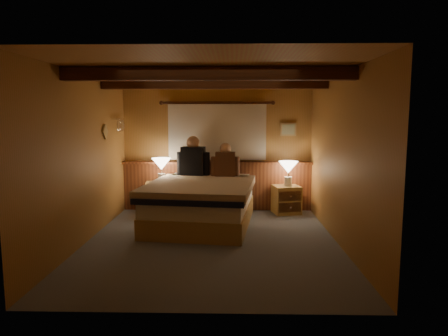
{
  "coord_description": "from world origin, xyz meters",
  "views": [
    {
      "loc": [
        0.31,
        -5.55,
        1.79
      ],
      "look_at": [
        0.17,
        0.4,
        1.02
      ],
      "focal_mm": 32.0,
      "sensor_mm": 36.0,
      "label": 1
    }
  ],
  "objects_px": {
    "nightstand_left": "(160,198)",
    "person_right": "(225,163)",
    "nightstand_right": "(286,200)",
    "lamp_left": "(161,166)",
    "bed": "(202,202)",
    "duffel_bag": "(163,216)",
    "person_left": "(193,159)",
    "lamp_right": "(288,169)"
  },
  "relations": [
    {
      "from": "lamp_right",
      "to": "person_left",
      "type": "bearing_deg",
      "value": -179.02
    },
    {
      "from": "nightstand_right",
      "to": "person_left",
      "type": "distance_m",
      "value": 1.89
    },
    {
      "from": "bed",
      "to": "nightstand_right",
      "type": "height_order",
      "value": "bed"
    },
    {
      "from": "nightstand_right",
      "to": "duffel_bag",
      "type": "bearing_deg",
      "value": -171.6
    },
    {
      "from": "person_left",
      "to": "duffel_bag",
      "type": "xyz_separation_m",
      "value": [
        -0.45,
        -0.74,
        -0.88
      ]
    },
    {
      "from": "nightstand_left",
      "to": "person_right",
      "type": "xyz_separation_m",
      "value": [
        1.21,
        -0.1,
        0.68
      ]
    },
    {
      "from": "nightstand_right",
      "to": "lamp_left",
      "type": "xyz_separation_m",
      "value": [
        -2.31,
        -0.1,
        0.64
      ]
    },
    {
      "from": "person_left",
      "to": "bed",
      "type": "bearing_deg",
      "value": -66.19
    },
    {
      "from": "nightstand_right",
      "to": "duffel_bag",
      "type": "distance_m",
      "value": 2.33
    },
    {
      "from": "nightstand_right",
      "to": "lamp_left",
      "type": "distance_m",
      "value": 2.4
    },
    {
      "from": "lamp_right",
      "to": "person_right",
      "type": "xyz_separation_m",
      "value": [
        -1.15,
        -0.14,
        0.13
      ]
    },
    {
      "from": "nightstand_left",
      "to": "duffel_bag",
      "type": "xyz_separation_m",
      "value": [
        0.17,
        -0.73,
        -0.15
      ]
    },
    {
      "from": "bed",
      "to": "lamp_left",
      "type": "xyz_separation_m",
      "value": [
        -0.79,
        0.74,
        0.53
      ]
    },
    {
      "from": "lamp_right",
      "to": "lamp_left",
      "type": "bearing_deg",
      "value": -178.33
    },
    {
      "from": "nightstand_left",
      "to": "duffel_bag",
      "type": "relative_size",
      "value": 1.3
    },
    {
      "from": "nightstand_right",
      "to": "person_right",
      "type": "height_order",
      "value": "person_right"
    },
    {
      "from": "bed",
      "to": "person_right",
      "type": "distance_m",
      "value": 0.97
    },
    {
      "from": "nightstand_left",
      "to": "person_right",
      "type": "distance_m",
      "value": 1.39
    },
    {
      "from": "nightstand_left",
      "to": "lamp_right",
      "type": "height_order",
      "value": "lamp_right"
    },
    {
      "from": "nightstand_right",
      "to": "nightstand_left",
      "type": "bearing_deg",
      "value": 169.82
    },
    {
      "from": "nightstand_right",
      "to": "duffel_bag",
      "type": "xyz_separation_m",
      "value": [
        -2.18,
        -0.81,
        -0.12
      ]
    },
    {
      "from": "bed",
      "to": "nightstand_right",
      "type": "relative_size",
      "value": 4.21
    },
    {
      "from": "lamp_right",
      "to": "bed",
      "type": "bearing_deg",
      "value": -152.33
    },
    {
      "from": "duffel_bag",
      "to": "lamp_left",
      "type": "bearing_deg",
      "value": 104.29
    },
    {
      "from": "lamp_left",
      "to": "person_right",
      "type": "relative_size",
      "value": 0.73
    },
    {
      "from": "lamp_left",
      "to": "duffel_bag",
      "type": "height_order",
      "value": "lamp_left"
    },
    {
      "from": "lamp_left",
      "to": "lamp_right",
      "type": "relative_size",
      "value": 0.99
    },
    {
      "from": "duffel_bag",
      "to": "nightstand_left",
      "type": "bearing_deg",
      "value": 106.51
    },
    {
      "from": "lamp_left",
      "to": "person_right",
      "type": "height_order",
      "value": "person_right"
    },
    {
      "from": "bed",
      "to": "nightstand_right",
      "type": "bearing_deg",
      "value": 36.14
    },
    {
      "from": "nightstand_right",
      "to": "duffel_bag",
      "type": "relative_size",
      "value": 1.19
    },
    {
      "from": "person_right",
      "to": "lamp_left",
      "type": "bearing_deg",
      "value": 178.52
    },
    {
      "from": "lamp_right",
      "to": "person_left",
      "type": "relative_size",
      "value": 0.62
    },
    {
      "from": "lamp_left",
      "to": "bed",
      "type": "bearing_deg",
      "value": -42.99
    },
    {
      "from": "lamp_left",
      "to": "person_right",
      "type": "xyz_separation_m",
      "value": [
        1.17,
        -0.07,
        0.07
      ]
    },
    {
      "from": "nightstand_left",
      "to": "duffel_bag",
      "type": "height_order",
      "value": "nightstand_left"
    },
    {
      "from": "bed",
      "to": "nightstand_left",
      "type": "relative_size",
      "value": 3.85
    },
    {
      "from": "person_left",
      "to": "nightstand_left",
      "type": "bearing_deg",
      "value": -170.53
    },
    {
      "from": "lamp_right",
      "to": "person_right",
      "type": "bearing_deg",
      "value": -173.18
    },
    {
      "from": "nightstand_right",
      "to": "duffel_bag",
      "type": "height_order",
      "value": "nightstand_right"
    },
    {
      "from": "nightstand_left",
      "to": "nightstand_right",
      "type": "relative_size",
      "value": 1.1
    },
    {
      "from": "lamp_right",
      "to": "duffel_bag",
      "type": "distance_m",
      "value": 2.43
    }
  ]
}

